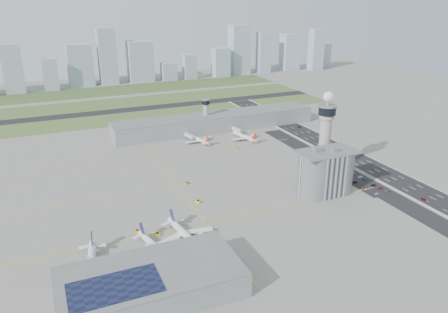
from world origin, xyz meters
name	(u,v)px	position (x,y,z in m)	size (l,w,h in m)	color
ground	(244,192)	(0.00, 0.00, 0.00)	(1000.00, 1000.00, 0.00)	gray
grass_strip_0	(141,117)	(-20.00, 225.00, 0.04)	(480.00, 50.00, 0.08)	#3F5E2C
grass_strip_1	(127,103)	(-20.00, 300.00, 0.04)	(480.00, 60.00, 0.08)	#486630
grass_strip_2	(116,90)	(-20.00, 380.00, 0.04)	(480.00, 70.00, 0.08)	#3A5628
runway	(134,109)	(-20.00, 262.00, 0.06)	(480.00, 22.00, 0.10)	black
highway	(372,168)	(115.00, 0.00, 0.05)	(28.00, 500.00, 0.10)	black
barrier_left	(358,170)	(101.00, 0.00, 0.60)	(0.60, 500.00, 1.20)	#9E9E99
barrier_right	(386,165)	(129.00, 0.00, 0.60)	(0.60, 500.00, 1.20)	#9E9E99
landside_road	(355,177)	(90.00, -10.00, 0.04)	(18.00, 260.00, 0.08)	black
parking_lot	(364,184)	(88.00, -22.00, 0.05)	(20.00, 44.00, 0.10)	black
taxiway_line_h_0	(206,223)	(-40.00, -30.00, 0.01)	(260.00, 0.60, 0.01)	yellow
taxiway_line_h_1	(177,186)	(-40.00, 30.00, 0.01)	(260.00, 0.60, 0.01)	yellow
taxiway_line_h_2	(155,159)	(-40.00, 90.00, 0.01)	(260.00, 0.60, 0.01)	yellow
taxiway_line_v	(177,186)	(-40.00, 30.00, 0.01)	(0.60, 260.00, 0.01)	yellow
control_tower	(326,130)	(72.00, 8.00, 35.04)	(14.00, 14.00, 64.50)	#ADAAA5
secondary_tower	(206,112)	(30.00, 150.00, 18.80)	(8.60, 8.60, 31.90)	#ADAAA5
admin_building	(325,172)	(51.99, -22.00, 15.30)	(42.00, 24.00, 33.50)	#B2B2B7
terminal_pier	(216,122)	(40.00, 148.00, 7.90)	(210.00, 32.00, 15.80)	gray
near_terminal	(151,282)	(-88.07, -82.02, 6.43)	(84.00, 42.00, 13.00)	gray
airplane_near_a	(90,262)	(-111.70, -52.98, 5.98)	(42.75, 36.33, 11.97)	white
airplane_near_b	(156,244)	(-76.73, -49.03, 5.21)	(37.24, 31.65, 10.43)	white
airplane_near_c	(186,231)	(-57.92, -43.86, 5.75)	(41.08, 34.92, 11.50)	white
airplane_far_a	(198,137)	(9.13, 116.83, 4.79)	(34.22, 29.09, 9.58)	white
airplane_far_b	(244,134)	(52.38, 106.29, 4.97)	(35.51, 30.19, 9.94)	white
jet_bridge_near_0	(90,276)	(-113.00, -61.00, 2.85)	(14.00, 3.00, 5.70)	silver
jet_bridge_near_1	(150,262)	(-83.00, -61.00, 2.85)	(14.00, 3.00, 5.70)	silver
jet_bridge_near_2	(205,249)	(-53.00, -61.00, 2.85)	(14.00, 3.00, 5.70)	silver
jet_bridge_far_0	(186,135)	(2.00, 132.00, 2.85)	(14.00, 3.00, 5.70)	silver
jet_bridge_far_1	(233,129)	(52.00, 132.00, 2.85)	(14.00, 3.00, 5.70)	silver
tug_0	(137,231)	(-81.53, -23.74, 0.82)	(1.93, 2.81, 1.63)	#F69702
tug_1	(157,234)	(-71.52, -32.55, 0.97)	(2.29, 3.33, 1.94)	yellow
tug_2	(198,201)	(-35.09, -2.28, 1.01)	(2.38, 3.46, 2.01)	yellow
tug_3	(187,183)	(-32.09, 29.40, 0.83)	(1.96, 2.86, 1.66)	#DF9C08
tug_4	(237,149)	(32.72, 82.01, 0.81)	(1.92, 2.79, 1.62)	gold
tug_5	(242,137)	(52.23, 111.89, 0.90)	(2.12, 3.08, 1.79)	yellow
car_lot_0	(377,194)	(84.03, -40.15, 0.60)	(1.42, 3.52, 1.20)	silver
car_lot_1	(367,189)	(82.46, -31.73, 0.64)	(1.36, 3.89, 1.28)	slate
car_lot_2	(365,187)	(83.14, -28.37, 0.54)	(1.80, 3.90, 1.08)	#A63326
car_lot_3	(355,182)	(82.67, -18.14, 0.61)	(1.71, 4.20, 1.22)	black
car_lot_4	(350,180)	(82.12, -13.20, 0.62)	(1.46, 3.63, 1.24)	navy
car_lot_5	(343,175)	(83.67, -3.52, 0.54)	(1.15, 3.29, 1.08)	silver
car_lot_6	(387,191)	(94.07, -39.29, 0.62)	(2.04, 4.43, 1.23)	slate
car_lot_7	(380,188)	(92.98, -33.61, 0.61)	(1.70, 4.18, 1.21)	maroon
car_lot_8	(374,185)	(91.97, -27.60, 0.64)	(1.50, 3.73, 1.27)	black
car_lot_9	(365,179)	(92.95, -16.81, 0.61)	(1.29, 3.70, 1.22)	navy
car_lot_10	(360,177)	(93.08, -11.66, 0.59)	(1.97, 4.26, 1.18)	white
car_lot_11	(354,174)	(92.02, -5.27, 0.63)	(1.77, 4.34, 1.26)	#93A0A9
car_hw_0	(424,199)	(106.97, -59.66, 0.66)	(1.55, 3.85, 1.31)	maroon
car_hw_1	(342,152)	(115.51, 39.45, 0.62)	(1.30, 3.74, 1.23)	black
car_hw_2	(299,127)	(122.07, 118.38, 0.65)	(2.16, 4.69, 1.30)	navy
car_hw_4	(260,114)	(108.14, 178.74, 0.55)	(1.29, 3.21, 1.09)	#9A9A9A
skyline_bldg_5	(13,69)	(-150.11, 419.66, 33.44)	(25.49, 20.39, 66.89)	#9EADC1
skyline_bldg_6	(51,74)	(-102.68, 417.90, 22.60)	(20.04, 16.03, 45.20)	#9EADC1
skyline_bldg_7	(80,65)	(-59.44, 436.89, 30.61)	(35.76, 28.61, 61.22)	#9EADC1
skyline_bldg_8	(107,56)	(-19.42, 431.56, 41.69)	(26.33, 21.06, 83.39)	#9EADC1
skyline_bldg_9	(140,61)	(30.27, 432.32, 31.06)	(36.96, 29.57, 62.11)	#9EADC1
skyline_bldg_10	(169,72)	(73.27, 423.68, 13.87)	(23.01, 18.41, 27.75)	#9EADC1
skyline_bldg_11	(190,67)	(108.28, 423.34, 19.48)	(20.22, 16.18, 38.97)	#9EADC1
skyline_bldg_12	(221,62)	(162.17, 421.29, 23.44)	(26.14, 20.92, 46.89)	#9EADC1
skyline_bldg_13	(239,50)	(201.27, 433.27, 40.60)	(32.26, 25.81, 81.20)	#9EADC1
skyline_bldg_14	(264,53)	(244.74, 426.38, 34.37)	(21.59, 17.28, 68.75)	#9EADC1
skyline_bldg_15	(290,52)	(302.83, 435.54, 31.70)	(30.25, 24.20, 63.40)	#9EADC1
skyline_bldg_16	(316,50)	(345.49, 415.96, 35.78)	(23.04, 18.43, 71.56)	#9EADC1
skyline_bldg_17	(323,55)	(382.05, 443.29, 20.53)	(22.64, 18.11, 41.06)	#9EADC1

